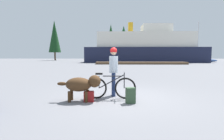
# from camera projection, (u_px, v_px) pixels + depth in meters

# --- Properties ---
(ground_plane) EXTENTS (160.00, 160.00, 0.00)m
(ground_plane) POSITION_uv_depth(u_px,v_px,m) (121.00, 97.00, 6.42)
(ground_plane) COLOR slate
(bicycle) EXTENTS (1.75, 0.44, 0.92)m
(bicycle) POSITION_uv_depth(u_px,v_px,m) (110.00, 87.00, 6.19)
(bicycle) COLOR black
(bicycle) RESTS_ON ground_plane
(person_cyclist) EXTENTS (0.32, 0.53, 1.79)m
(person_cyclist) POSITION_uv_depth(u_px,v_px,m) (114.00, 67.00, 6.58)
(person_cyclist) COLOR navy
(person_cyclist) RESTS_ON ground_plane
(dog) EXTENTS (1.43, 0.54, 0.87)m
(dog) POSITION_uv_depth(u_px,v_px,m) (82.00, 84.00, 5.83)
(dog) COLOR #472D19
(dog) RESTS_ON ground_plane
(backpack) EXTENTS (0.32, 0.27, 0.50)m
(backpack) POSITION_uv_depth(u_px,v_px,m) (131.00, 95.00, 5.61)
(backpack) COLOR #334C33
(backpack) RESTS_ON ground_plane
(handbag_pannier) EXTENTS (0.33, 0.19, 0.35)m
(handbag_pannier) POSITION_uv_depth(u_px,v_px,m) (89.00, 96.00, 5.80)
(handbag_pannier) COLOR maroon
(handbag_pannier) RESTS_ON ground_plane
(dock_pier) EXTENTS (15.45, 2.36, 0.40)m
(dock_pier) POSITION_uv_depth(u_px,v_px,m) (141.00, 63.00, 30.89)
(dock_pier) COLOR brown
(dock_pier) RESTS_ON ground_plane
(ferry_boat) EXTENTS (25.60, 8.67, 8.83)m
(ferry_boat) POSITION_uv_depth(u_px,v_px,m) (145.00, 48.00, 40.24)
(ferry_boat) COLOR #191E38
(ferry_boat) RESTS_ON ground_plane
(sailboat_moored) EXTENTS (8.21, 2.30, 8.46)m
(sailboat_moored) POSITION_uv_depth(u_px,v_px,m) (197.00, 60.00, 37.42)
(sailboat_moored) COLOR navy
(sailboat_moored) RESTS_ON ground_plane
(pine_tree_far_left) EXTENTS (3.72, 3.72, 12.28)m
(pine_tree_far_left) POSITION_uv_depth(u_px,v_px,m) (55.00, 37.00, 55.49)
(pine_tree_far_left) COLOR #4C331E
(pine_tree_far_left) RESTS_ON ground_plane
(pine_tree_center) EXTENTS (4.03, 4.03, 10.39)m
(pine_tree_center) POSITION_uv_depth(u_px,v_px,m) (124.00, 38.00, 54.01)
(pine_tree_center) COLOR #4C331E
(pine_tree_center) RESTS_ON ground_plane
(pine_tree_far_right) EXTENTS (3.88, 3.88, 8.83)m
(pine_tree_far_right) POSITION_uv_depth(u_px,v_px,m) (153.00, 42.00, 54.88)
(pine_tree_far_right) COLOR #4C331E
(pine_tree_far_right) RESTS_ON ground_plane
(pine_tree_mid_back) EXTENTS (3.74, 3.74, 12.20)m
(pine_tree_mid_back) POSITION_uv_depth(u_px,v_px,m) (111.00, 38.00, 61.62)
(pine_tree_mid_back) COLOR #4C331E
(pine_tree_mid_back) RESTS_ON ground_plane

